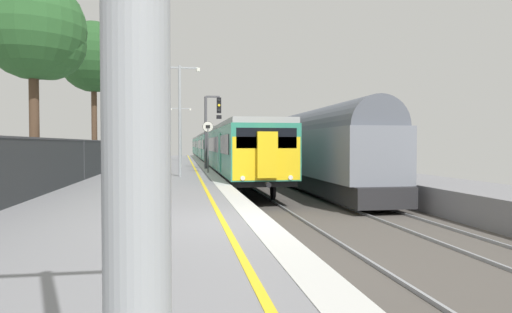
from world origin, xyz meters
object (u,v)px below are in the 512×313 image
object	(u,v)px
freight_train_adjacent_track	(290,147)
platform_lamp_far	(181,129)
signal_gantry	(210,123)
platform_lamp_mid	(180,111)
background_tree_left	(94,59)
background_tree_centre	(126,115)
speed_limit_sign	(208,140)
background_tree_right	(37,33)
commuter_train_at_platform	(212,147)

from	to	relation	value
freight_train_adjacent_track	platform_lamp_far	world-z (taller)	platform_lamp_far
signal_gantry	platform_lamp_mid	distance (m)	6.90
background_tree_left	background_tree_centre	xyz separation A→B (m)	(-0.15, 17.24, -2.41)
speed_limit_sign	background_tree_right	size ratio (longest dim) A/B	0.38
platform_lamp_mid	platform_lamp_far	distance (m)	21.46
commuter_train_at_platform	platform_lamp_far	size ratio (longest dim) A/B	12.49
platform_lamp_far	background_tree_centre	bearing A→B (deg)	151.43
freight_train_adjacent_track	platform_lamp_far	xyz separation A→B (m)	(-7.36, 13.94, 1.66)
speed_limit_sign	platform_lamp_far	size ratio (longest dim) A/B	0.56
freight_train_adjacent_track	commuter_train_at_platform	bearing A→B (deg)	101.91
freight_train_adjacent_track	background_tree_centre	size ratio (longest dim) A/B	4.74
commuter_train_at_platform	background_tree_centre	distance (m)	9.62
background_tree_left	freight_train_adjacent_track	bearing A→B (deg)	1.46
commuter_train_at_platform	platform_lamp_mid	xyz separation A→B (m)	(-3.36, -26.50, 1.95)
signal_gantry	speed_limit_sign	size ratio (longest dim) A/B	1.65
commuter_train_at_platform	background_tree_left	distance (m)	21.91
background_tree_right	platform_lamp_far	bearing A→B (deg)	79.76
background_tree_centre	speed_limit_sign	bearing A→B (deg)	-72.38
freight_train_adjacent_track	platform_lamp_mid	world-z (taller)	platform_lamp_mid
commuter_train_at_platform	speed_limit_sign	xyz separation A→B (m)	(-1.85, -24.02, 0.54)
freight_train_adjacent_track	speed_limit_sign	size ratio (longest dim) A/B	10.49
commuter_train_at_platform	signal_gantry	world-z (taller)	signal_gantry
platform_lamp_mid	commuter_train_at_platform	bearing A→B (deg)	82.78
freight_train_adjacent_track	speed_limit_sign	bearing A→B (deg)	-139.27
commuter_train_at_platform	signal_gantry	distance (m)	19.99
signal_gantry	platform_lamp_mid	world-z (taller)	platform_lamp_mid
platform_lamp_far	background_tree_centre	world-z (taller)	background_tree_centre
background_tree_centre	background_tree_right	size ratio (longest dim) A/B	0.85
platform_lamp_far	platform_lamp_mid	bearing A→B (deg)	-90.00
commuter_train_at_platform	signal_gantry	xyz separation A→B (m)	(-1.46, -19.87, 1.67)
signal_gantry	platform_lamp_mid	size ratio (longest dim) A/B	0.86
commuter_train_at_platform	platform_lamp_far	world-z (taller)	platform_lamp_far
platform_lamp_mid	background_tree_centre	distance (m)	25.07
platform_lamp_mid	background_tree_left	world-z (taller)	background_tree_left
freight_train_adjacent_track	signal_gantry	xyz separation A→B (m)	(-5.47, -0.89, 1.55)
background_tree_left	background_tree_right	distance (m)	12.84
speed_limit_sign	freight_train_adjacent_track	bearing A→B (deg)	40.73
commuter_train_at_platform	background_tree_right	xyz separation A→B (m)	(-8.24, -32.05, 4.20)
signal_gantry	background_tree_right	distance (m)	14.17
freight_train_adjacent_track	signal_gantry	distance (m)	5.75
speed_limit_sign	background_tree_centre	xyz separation A→B (m)	(-6.97, 21.95, 2.71)
speed_limit_sign	background_tree_right	world-z (taller)	background_tree_right
freight_train_adjacent_track	background_tree_centre	world-z (taller)	background_tree_centre
commuter_train_at_platform	speed_limit_sign	distance (m)	24.10
background_tree_left	background_tree_centre	bearing A→B (deg)	90.50
speed_limit_sign	platform_lamp_mid	size ratio (longest dim) A/B	0.52
background_tree_left	platform_lamp_far	bearing A→B (deg)	69.58
platform_lamp_mid	background_tree_right	xyz separation A→B (m)	(-4.88, -5.55, 2.25)
speed_limit_sign	background_tree_right	distance (m)	10.90
signal_gantry	platform_lamp_far	size ratio (longest dim) A/B	0.92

